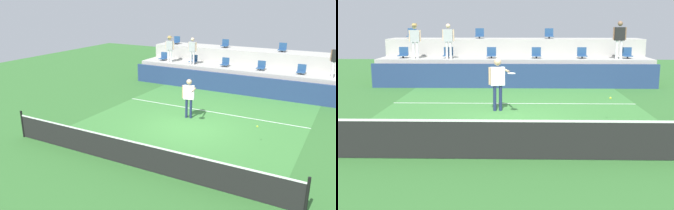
% 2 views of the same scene
% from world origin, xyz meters
% --- Properties ---
extents(ground_plane, '(40.00, 40.00, 0.00)m').
position_xyz_m(ground_plane, '(0.00, 0.00, 0.00)').
color(ground_plane, '#336B2D').
extents(court_inner_paint, '(9.00, 10.00, 0.01)m').
position_xyz_m(court_inner_paint, '(0.00, 1.00, 0.00)').
color(court_inner_paint, '#3D7F38').
rests_on(court_inner_paint, ground_plane).
extents(court_service_line, '(9.00, 0.06, 0.00)m').
position_xyz_m(court_service_line, '(0.00, 2.40, 0.01)').
color(court_service_line, white).
rests_on(court_service_line, ground_plane).
extents(tennis_net, '(10.48, 0.08, 1.07)m').
position_xyz_m(tennis_net, '(0.00, -4.00, 0.50)').
color(tennis_net, black).
rests_on(tennis_net, ground_plane).
extents(sponsor_backboard, '(13.00, 0.16, 1.10)m').
position_xyz_m(sponsor_backboard, '(0.00, 6.00, 0.55)').
color(sponsor_backboard, navy).
rests_on(sponsor_backboard, ground_plane).
extents(seating_tier_lower, '(13.00, 1.80, 1.25)m').
position_xyz_m(seating_tier_lower, '(0.00, 7.30, 0.62)').
color(seating_tier_lower, '#ADAAA3').
rests_on(seating_tier_lower, ground_plane).
extents(seating_tier_upper, '(13.00, 1.80, 2.10)m').
position_xyz_m(seating_tier_upper, '(0.00, 9.10, 1.05)').
color(seating_tier_upper, '#ADAAA3').
rests_on(seating_tier_upper, ground_plane).
extents(stadium_chair_lower_far_left, '(0.44, 0.40, 0.52)m').
position_xyz_m(stadium_chair_lower_far_left, '(-5.35, 7.23, 1.46)').
color(stadium_chair_lower_far_left, '#2D2D33').
rests_on(stadium_chair_lower_far_left, seating_tier_lower).
extents(stadium_chair_lower_left, '(0.44, 0.40, 0.52)m').
position_xyz_m(stadium_chair_lower_left, '(-3.18, 7.23, 1.46)').
color(stadium_chair_lower_left, '#2D2D33').
rests_on(stadium_chair_lower_left, seating_tier_lower).
extents(stadium_chair_lower_mid_left, '(0.44, 0.40, 0.52)m').
position_xyz_m(stadium_chair_lower_mid_left, '(-1.11, 7.23, 1.46)').
color(stadium_chair_lower_mid_left, '#2D2D33').
rests_on(stadium_chair_lower_mid_left, seating_tier_lower).
extents(stadium_chair_lower_mid_right, '(0.44, 0.40, 0.52)m').
position_xyz_m(stadium_chair_lower_mid_right, '(1.04, 7.23, 1.46)').
color(stadium_chair_lower_mid_right, '#2D2D33').
rests_on(stadium_chair_lower_mid_right, seating_tier_lower).
extents(stadium_chair_lower_right, '(0.44, 0.40, 0.52)m').
position_xyz_m(stadium_chair_lower_right, '(3.21, 7.23, 1.46)').
color(stadium_chair_lower_right, '#2D2D33').
rests_on(stadium_chair_lower_right, seating_tier_lower).
extents(stadium_chair_lower_far_right, '(0.44, 0.40, 0.52)m').
position_xyz_m(stadium_chair_lower_far_right, '(5.35, 7.23, 1.46)').
color(stadium_chair_lower_far_right, '#2D2D33').
rests_on(stadium_chair_lower_far_right, seating_tier_lower).
extents(stadium_chair_upper_far_left, '(0.44, 0.40, 0.52)m').
position_xyz_m(stadium_chair_upper_far_left, '(-5.34, 9.03, 2.31)').
color(stadium_chair_upper_far_left, '#2D2D33').
rests_on(stadium_chair_upper_far_left, seating_tier_upper).
extents(stadium_chair_upper_left, '(0.44, 0.40, 0.52)m').
position_xyz_m(stadium_chair_upper_left, '(-1.82, 9.03, 2.31)').
color(stadium_chair_upper_left, '#2D2D33').
rests_on(stadium_chair_upper_left, seating_tier_upper).
extents(stadium_chair_upper_right, '(0.44, 0.40, 0.52)m').
position_xyz_m(stadium_chair_upper_right, '(1.76, 9.03, 2.31)').
color(stadium_chair_upper_right, '#2D2D33').
rests_on(stadium_chair_upper_right, seating_tier_upper).
extents(stadium_chair_upper_far_right, '(0.44, 0.40, 0.52)m').
position_xyz_m(stadium_chair_upper_far_right, '(5.30, 9.03, 2.31)').
color(stadium_chair_upper_far_right, '#2D2D33').
rests_on(stadium_chair_upper_far_right, seating_tier_upper).
extents(tennis_player, '(0.95, 1.18, 1.79)m').
position_xyz_m(tennis_player, '(-0.53, 1.10, 1.10)').
color(tennis_player, navy).
rests_on(tennis_player, ground_plane).
extents(spectator_with_hat, '(0.57, 0.43, 1.64)m').
position_xyz_m(spectator_with_hat, '(-4.67, 6.85, 2.24)').
color(spectator_with_hat, white).
rests_on(spectator_with_hat, seating_tier_lower).
extents(spectator_leaning_on_rail, '(0.58, 0.24, 1.63)m').
position_xyz_m(spectator_leaning_on_rail, '(-3.09, 6.85, 2.22)').
color(spectator_leaning_on_rail, white).
rests_on(spectator_leaning_on_rail, seating_tier_lower).
extents(spectator_in_grey, '(0.61, 0.25, 1.75)m').
position_xyz_m(spectator_in_grey, '(4.85, 6.85, 2.31)').
color(spectator_in_grey, white).
rests_on(spectator_in_grey, seating_tier_lower).
extents(tennis_ball, '(0.07, 0.07, 0.07)m').
position_xyz_m(tennis_ball, '(2.95, -0.35, 0.73)').
color(tennis_ball, '#CCE033').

